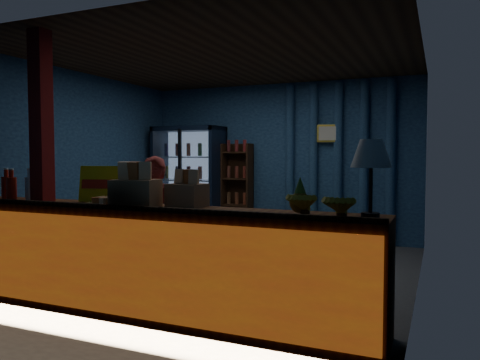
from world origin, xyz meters
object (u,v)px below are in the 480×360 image
object	(u,v)px
pastry_tray	(112,203)
table_lamp	(371,157)
shopkeeper	(154,224)
green_chair	(310,232)

from	to	relation	value
pastry_tray	table_lamp	bearing A→B (deg)	0.11
shopkeeper	table_lamp	size ratio (longest dim) A/B	2.48
shopkeeper	pastry_tray	size ratio (longest dim) A/B	2.93
shopkeeper	pastry_tray	bearing A→B (deg)	-96.42
shopkeeper	table_lamp	world-z (taller)	table_lamp
shopkeeper	green_chair	distance (m)	2.89
shopkeeper	green_chair	bearing A→B (deg)	67.41
shopkeeper	pastry_tray	xyz separation A→B (m)	(-0.03, -0.63, 0.28)
shopkeeper	pastry_tray	distance (m)	0.69
table_lamp	green_chair	bearing A→B (deg)	111.32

